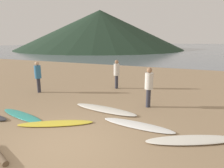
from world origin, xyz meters
name	(u,v)px	position (x,y,z in m)	size (l,w,h in m)	color
ground_plane	(150,79)	(0.00, 10.00, -0.10)	(120.00, 120.00, 0.20)	#997C5B
ocean_water	(188,47)	(0.00, 65.35, 0.00)	(140.00, 100.00, 0.01)	slate
headland_hill	(100,30)	(-21.12, 44.57, 4.97)	(42.75, 42.75, 9.93)	#1E3323
surfboard_1	(22,116)	(-2.61, 1.07, 0.03)	(2.30, 0.46, 0.06)	teal
surfboard_2	(56,123)	(-1.07, 1.00, 0.03)	(2.40, 0.49, 0.06)	yellow
surfboard_3	(105,109)	(-0.15, 2.76, 0.05)	(2.67, 0.60, 0.09)	silver
surfboard_4	(137,125)	(1.40, 1.89, 0.03)	(2.36, 0.53, 0.07)	white
surfboard_5	(191,140)	(2.99, 1.54, 0.04)	(2.52, 0.54, 0.08)	silver
person_0	(117,72)	(-1.03, 6.18, 0.93)	(0.32, 0.32, 1.58)	#2D2D38
person_1	(38,74)	(-4.39, 3.84, 0.94)	(0.32, 0.32, 1.59)	#2D2D38
person_2	(149,84)	(1.29, 3.82, 0.95)	(0.33, 0.33, 1.61)	#2D2D38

